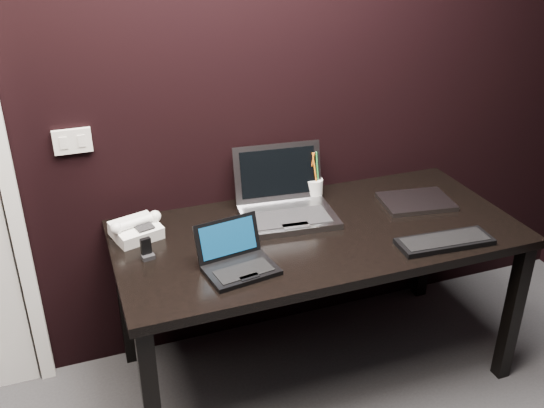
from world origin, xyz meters
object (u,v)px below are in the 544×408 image
object	(u,v)px
closed_laptop	(416,202)
desk_phone	(136,229)
pen_cup	(314,188)
silver_laptop	(286,204)
netbook	(237,261)
desk	(318,246)
mobile_phone	(147,251)
ext_keyboard	(445,242)

from	to	relation	value
closed_laptop	desk_phone	xyz separation A→B (m)	(-1.25, 0.12, 0.03)
pen_cup	silver_laptop	bearing A→B (deg)	-149.65
netbook	closed_laptop	size ratio (longest dim) A/B	0.85
desk	desk_phone	bearing A→B (deg)	164.84
silver_laptop	mobile_phone	xyz separation A→B (m)	(-0.63, -0.15, -0.02)
silver_laptop	closed_laptop	distance (m)	0.61
netbook	ext_keyboard	xyz separation A→B (m)	(0.84, -0.11, -0.02)
silver_laptop	desk_phone	bearing A→B (deg)	177.93
desk	silver_laptop	world-z (taller)	silver_laptop
silver_laptop	desk	bearing A→B (deg)	-64.97
silver_laptop	pen_cup	size ratio (longest dim) A/B	1.85
netbook	closed_laptop	world-z (taller)	netbook
silver_laptop	mobile_phone	size ratio (longest dim) A/B	5.15
netbook	closed_laptop	xyz separation A→B (m)	(0.93, 0.24, -0.02)
silver_laptop	closed_laptop	xyz separation A→B (m)	(0.60, -0.10, -0.04)
silver_laptop	pen_cup	distance (m)	0.21
desk	desk_phone	xyz separation A→B (m)	(-0.73, 0.20, 0.12)
netbook	desk_phone	distance (m)	0.49
closed_laptop	pen_cup	xyz separation A→B (m)	(-0.42, 0.21, 0.04)
silver_laptop	closed_laptop	size ratio (longest dim) A/B	1.25
netbook	silver_laptop	distance (m)	0.48
ext_keyboard	desk_phone	bearing A→B (deg)	157.46
silver_laptop	desk_phone	world-z (taller)	silver_laptop
closed_laptop	pen_cup	world-z (taller)	pen_cup
mobile_phone	pen_cup	xyz separation A→B (m)	(0.82, 0.26, 0.02)
desk_phone	mobile_phone	size ratio (longest dim) A/B	2.69
closed_laptop	mobile_phone	xyz separation A→B (m)	(-1.24, -0.05, 0.02)
silver_laptop	mobile_phone	world-z (taller)	silver_laptop
desk_phone	ext_keyboard	bearing A→B (deg)	-22.54
netbook	desk_phone	size ratio (longest dim) A/B	1.29
silver_laptop	ext_keyboard	size ratio (longest dim) A/B	1.08
silver_laptop	ext_keyboard	distance (m)	0.69
pen_cup	ext_keyboard	bearing A→B (deg)	-59.78
desk	ext_keyboard	distance (m)	0.52
ext_keyboard	pen_cup	xyz separation A→B (m)	(-0.33, 0.56, 0.04)
desk	netbook	bearing A→B (deg)	-157.46
desk_phone	mobile_phone	distance (m)	0.17
netbook	silver_laptop	xyz separation A→B (m)	(0.33, 0.34, 0.02)
mobile_phone	pen_cup	world-z (taller)	pen_cup
netbook	desk_phone	world-z (taller)	netbook
ext_keyboard	pen_cup	world-z (taller)	pen_cup
mobile_phone	pen_cup	size ratio (longest dim) A/B	0.36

